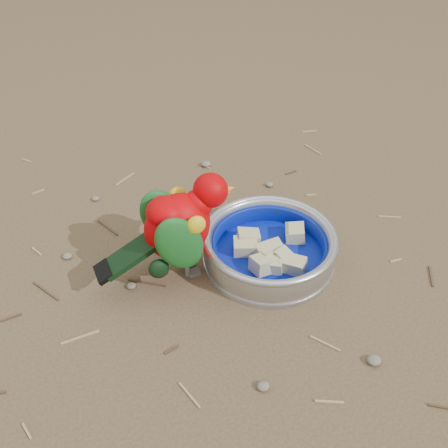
{
  "coord_description": "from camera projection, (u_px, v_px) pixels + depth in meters",
  "views": [
    {
      "loc": [
        -0.11,
        -0.65,
        0.61
      ],
      "look_at": [
        0.01,
        -0.0,
        0.08
      ],
      "focal_mm": 40.0,
      "sensor_mm": 36.0,
      "label": 1
    }
  ],
  "objects": [
    {
      "name": "lory_parrot",
      "position": [
        180.0,
        232.0,
        0.81
      ],
      "size": [
        0.24,
        0.15,
        0.18
      ],
      "primitive_type": null,
      "rotation": [
        0.0,
        0.0,
        -1.34
      ],
      "color": "#B90004",
      "rests_on": "ground"
    },
    {
      "name": "ground",
      "position": [
        217.0,
        258.0,
        0.9
      ],
      "size": [
        60.0,
        60.0,
        0.0
      ],
      "primitive_type": "plane",
      "color": "brown"
    },
    {
      "name": "food_bowl",
      "position": [
        268.0,
        257.0,
        0.89
      ],
      "size": [
        0.23,
        0.23,
        0.02
      ],
      "primitive_type": "cylinder",
      "color": "#B2B2BA",
      "rests_on": "ground"
    },
    {
      "name": "bowl_wall",
      "position": [
        269.0,
        245.0,
        0.87
      ],
      "size": [
        0.23,
        0.23,
        0.04
      ],
      "primitive_type": null,
      "color": "#B2B2BA",
      "rests_on": "food_bowl"
    },
    {
      "name": "fruit_wedges",
      "position": [
        269.0,
        248.0,
        0.87
      ],
      "size": [
        0.14,
        0.14,
        0.03
      ],
      "primitive_type": null,
      "color": "#C7BD89",
      "rests_on": "food_bowl"
    },
    {
      "name": "ground_debris",
      "position": [
        218.0,
        254.0,
        0.9
      ],
      "size": [
        0.9,
        0.8,
        0.01
      ],
      "primitive_type": null,
      "color": "tan",
      "rests_on": "ground"
    }
  ]
}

